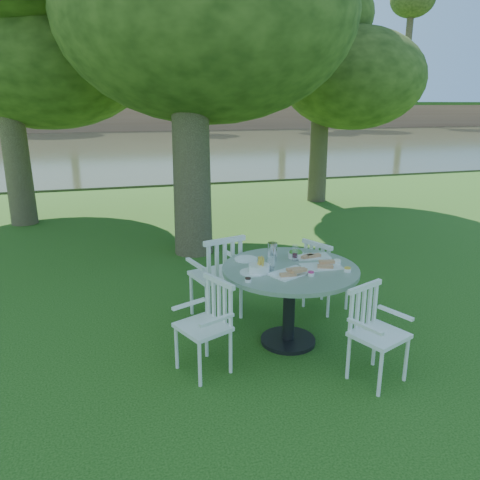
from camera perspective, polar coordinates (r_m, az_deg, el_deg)
name	(u,v)px	position (r m, az deg, el deg)	size (l,w,h in m)	color
ground	(245,315)	(5.49, 0.59, -9.11)	(140.00, 140.00, 0.00)	#163D0C
table	(290,283)	(4.67, 6.09, -5.24)	(1.34, 1.34, 0.81)	black
chair_ne	(322,270)	(5.51, 9.93, -3.65)	(0.54, 0.55, 0.85)	white
chair_nw	(220,271)	(5.17, -2.48, -3.84)	(0.60, 0.58, 0.98)	white
chair_sw	(210,318)	(4.28, -3.64, -9.48)	(0.54, 0.55, 0.85)	white
chair_se	(372,325)	(4.31, 15.76, -9.97)	(0.54, 0.53, 0.84)	white
tableware	(282,263)	(4.63, 5.16, -2.76)	(1.08, 0.82, 0.19)	white
river	(127,146)	(27.88, -13.56, 11.02)	(100.00, 28.00, 0.12)	#32351F
far_bank	(113,46)	(46.15, -15.23, 21.87)	(100.00, 18.00, 15.20)	#986147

